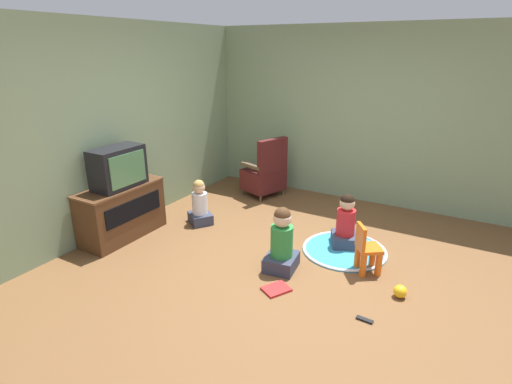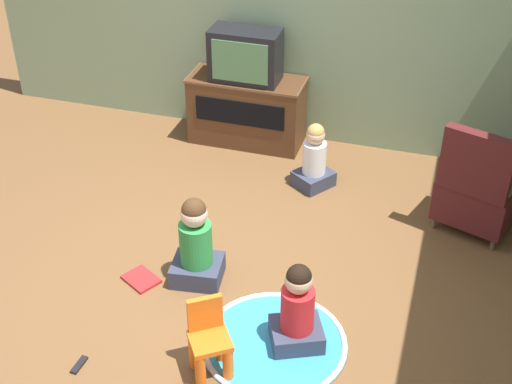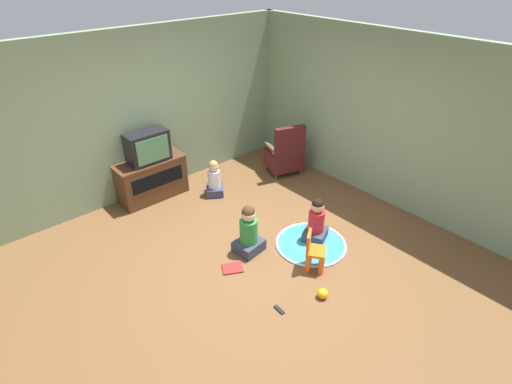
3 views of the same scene
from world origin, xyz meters
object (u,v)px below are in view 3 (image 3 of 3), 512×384
Objects in this scene: tv_cabinet at (152,178)px; television at (148,147)px; yellow_kid_chair at (314,254)px; child_watching_left at (249,232)px; book at (233,268)px; toy_ball at (323,294)px; remote_control at (279,310)px; black_armchair at (285,155)px; child_watching_center at (316,222)px; child_watching_right at (214,180)px.

television reaches higher than tv_cabinet.
tv_cabinet reaches higher than yellow_kid_chair.
tv_cabinet is at bearing 89.91° from child_watching_left.
yellow_kid_chair is 1.69× the size of book.
book is at bearing 114.26° from toy_ball.
child_watching_left reaches higher than remote_control.
toy_ball is (0.37, -3.29, -0.85)m from television.
remote_control is at bearing 63.21° from black_armchair.
child_watching_center reaches higher than child_watching_right.
child_watching_left is at bearing 129.33° from child_watching_center.
television is 4.22× the size of remote_control.
book is at bearing 1.50° from remote_control.
child_watching_left is at bearing -18.97° from remote_control.
yellow_kid_chair is 2.31m from child_watching_right.
tv_cabinet is at bearing 88.79° from child_watching_right.
black_armchair is at bearing -21.01° from tv_cabinet.
tv_cabinet is 2.35m from black_armchair.
yellow_kid_chair is at bearing 53.84° from toy_ball.
child_watching_center is (0.47, 0.39, 0.06)m from yellow_kid_chair.
black_armchair is 2.29m from child_watching_left.
child_watching_center is 1.08× the size of child_watching_right.
book is (-0.40, -0.15, -0.30)m from child_watching_left.
child_watching_right is at bearing -90.24° from book.
black_armchair reaches higher than yellow_kid_chair.
toy_ball is 0.84× the size of remote_control.
toy_ball is 0.56m from remote_control.
remote_control is (-2.34, -2.28, -0.36)m from black_armchair.
tv_cabinet is 3.43× the size of book.
television is 1.04× the size of child_watching_right.
black_armchair is 1.44× the size of child_watching_center.
book is (-1.26, 0.28, -0.28)m from child_watching_center.
tv_cabinet is 2.76m from child_watching_center.
book is 0.89m from remote_control.
television is (0.00, -0.03, 0.57)m from tv_cabinet.
book is at bearing 50.01° from black_armchair.
television is at bearing 90.02° from child_watching_left.
toy_ball is (-0.78, -0.81, -0.22)m from child_watching_center.
remote_control is at bearing -92.73° from television.
tv_cabinet reaches higher than toy_ball.
toy_ball is at bearing 72.58° from black_armchair.
yellow_kid_chair is at bearing -76.70° from television.
child_watching_center is 4.36× the size of remote_control.
remote_control is (-0.96, -2.53, -0.26)m from child_watching_right.
television is 0.90× the size of child_watching_left.
child_watching_center is 1.95m from child_watching_right.
child_watching_center is 5.22× the size of toy_ball.
toy_ball reaches higher than remote_control.
television reaches higher than toy_ball.
tv_cabinet is 0.57m from television.
remote_control is (-0.03, -0.89, -0.00)m from book.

